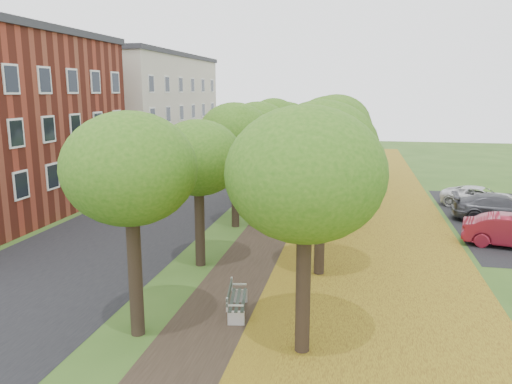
% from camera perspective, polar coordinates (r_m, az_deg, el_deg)
% --- Properties ---
extents(ground, '(120.00, 120.00, 0.00)m').
position_cam_1_polar(ground, '(14.83, -5.21, -16.60)').
color(ground, '#2D4C19').
rests_on(ground, ground).
extents(street_asphalt, '(8.00, 70.00, 0.01)m').
position_cam_1_polar(street_asphalt, '(30.56, -10.71, -1.88)').
color(street_asphalt, black).
rests_on(street_asphalt, ground).
extents(footpath, '(3.20, 70.00, 0.01)m').
position_cam_1_polar(footpath, '(28.64, 3.36, -2.60)').
color(footpath, black).
rests_on(footpath, ground).
extents(leaf_verge, '(7.50, 70.00, 0.01)m').
position_cam_1_polar(leaf_verge, '(28.40, 13.41, -3.02)').
color(leaf_verge, olive).
rests_on(leaf_verge, ground).
extents(tree_row_west, '(3.84, 33.84, 6.28)m').
position_cam_1_polar(tree_row_west, '(28.26, -0.98, 6.73)').
color(tree_row_west, black).
rests_on(tree_row_west, ground).
extents(tree_row_east, '(3.84, 33.84, 6.28)m').
position_cam_1_polar(tree_row_east, '(27.64, 8.85, 6.48)').
color(tree_row_east, black).
rests_on(tree_row_east, ground).
extents(building_cream, '(10.30, 20.30, 10.40)m').
position_cam_1_polar(building_cream, '(50.09, -13.36, 9.18)').
color(building_cream, beige).
rests_on(building_cream, ground).
extents(bench, '(0.83, 1.90, 0.87)m').
position_cam_1_polar(bench, '(16.21, -2.30, -12.23)').
color(bench, '#242E26').
rests_on(bench, ground).
extents(car_grey, '(5.20, 2.52, 1.46)m').
position_cam_1_polar(car_grey, '(30.00, 26.24, -1.71)').
color(car_grey, '#37373C').
rests_on(car_grey, ground).
extents(car_white, '(4.94, 3.57, 1.25)m').
position_cam_1_polar(car_white, '(33.20, 24.25, -0.55)').
color(car_white, silver).
rests_on(car_white, ground).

